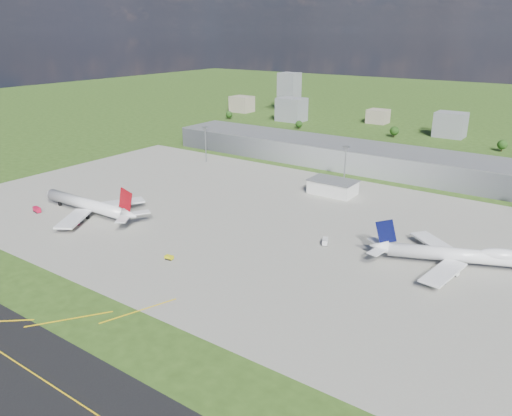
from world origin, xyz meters
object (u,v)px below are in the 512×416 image
Objects in this scene: fire_truck at (74,221)px; tug_yellow at (169,258)px; airliner_red_twin at (90,206)px; van_white_near at (325,242)px; van_white_far at (452,272)px; airliner_blue_quad at (461,255)px; crash_tender at (37,210)px.

tug_yellow is (67.30, -2.37, -0.69)m from fire_truck.
fire_truck is (4.22, -12.92, -3.62)m from airliner_red_twin.
van_white_near is (117.60, 36.42, -3.87)m from airliner_red_twin.
airliner_red_twin reaches higher than tug_yellow.
van_white_far is at bearing -111.04° from van_white_near.
tug_yellow is at bearing -170.23° from airliner_blue_quad.
tug_yellow is at bearing 114.71° from van_white_near.
airliner_red_twin is 30.11m from crash_tender.
airliner_blue_quad is 11.94× the size of crash_tender.
airliner_blue_quad is 56.70m from van_white_near.
airliner_red_twin is 12.77× the size of crash_tender.
van_white_near is at bearing -163.85° from airliner_red_twin.
airliner_red_twin reaches higher than airliner_blue_quad.
airliner_red_twin is at bearing 173.32° from airliner_blue_quad.
fire_truck is 2.03× the size of tug_yellow.
van_white_near is at bearing 43.63° from fire_truck.
airliner_red_twin is 176.76m from van_white_far.
fire_truck reaches higher than crash_tender.
fire_truck is at bearing -154.39° from van_white_far.
tug_yellow is at bearing -143.27° from van_white_far.
van_white_far is (168.17, 51.77, -0.32)m from fire_truck.
tug_yellow is at bearing 8.14° from crash_tender.
crash_tender is 1.49× the size of tug_yellow.
crash_tender is 0.97× the size of van_white_near.
airliner_blue_quad reaches higher than fire_truck.
airliner_blue_quad is 179.46m from fire_truck.
fire_truck is at bearing 89.93° from van_white_near.
tug_yellow is (-101.46, -63.33, -4.16)m from airliner_blue_quad.
airliner_red_twin is 14.06m from fire_truck.
fire_truck is 123.65m from van_white_near.
tug_yellow is at bearing 166.88° from airliner_red_twin.
van_white_far is (54.79, 2.43, -0.07)m from van_white_near.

